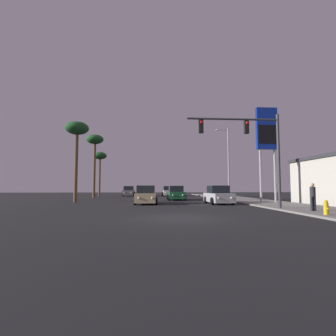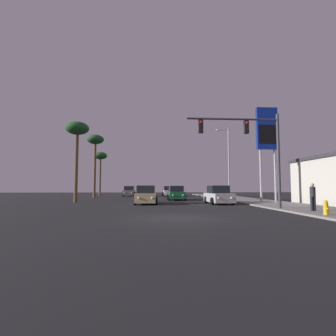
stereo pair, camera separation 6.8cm
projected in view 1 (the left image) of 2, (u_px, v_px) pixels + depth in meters
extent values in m
plane|color=black|center=(178.00, 218.00, 13.24)|extent=(120.00, 120.00, 0.00)
cube|color=gray|center=(270.00, 203.00, 23.84)|extent=(5.00, 60.00, 0.12)
cube|color=silver|center=(168.00, 193.00, 43.96)|extent=(1.91, 4.24, 0.80)
cube|color=black|center=(168.00, 188.00, 44.16)|extent=(1.65, 2.04, 0.70)
cylinder|color=black|center=(163.00, 194.00, 42.58)|extent=(0.24, 0.64, 0.64)
cylinder|color=black|center=(174.00, 194.00, 42.70)|extent=(0.24, 0.64, 0.64)
cylinder|color=black|center=(163.00, 194.00, 45.17)|extent=(0.24, 0.64, 0.64)
cylinder|color=black|center=(173.00, 194.00, 45.29)|extent=(0.24, 0.64, 0.64)
sphere|color=#F2EACC|center=(166.00, 193.00, 41.81)|extent=(0.18, 0.18, 0.18)
sphere|color=#F2EACC|center=(173.00, 193.00, 41.89)|extent=(0.18, 0.18, 0.18)
cube|color=#B7B7BC|center=(218.00, 198.00, 24.04)|extent=(1.96, 4.26, 0.80)
cube|color=black|center=(218.00, 189.00, 24.24)|extent=(1.67, 2.06, 0.70)
cylinder|color=black|center=(212.00, 201.00, 22.66)|extent=(0.24, 0.64, 0.64)
cylinder|color=black|center=(233.00, 201.00, 22.78)|extent=(0.24, 0.64, 0.64)
cylinder|color=black|center=(206.00, 200.00, 25.25)|extent=(0.24, 0.64, 0.64)
cylinder|color=black|center=(224.00, 200.00, 25.37)|extent=(0.24, 0.64, 0.64)
sphere|color=#F2EACC|center=(218.00, 198.00, 21.89)|extent=(0.18, 0.18, 0.18)
sphere|color=#F2EACC|center=(232.00, 198.00, 21.97)|extent=(0.18, 0.18, 0.18)
cube|color=tan|center=(146.00, 198.00, 23.93)|extent=(1.92, 4.25, 0.80)
cube|color=black|center=(146.00, 189.00, 24.13)|extent=(1.66, 2.05, 0.70)
cylinder|color=black|center=(135.00, 201.00, 22.55)|extent=(0.24, 0.64, 0.64)
cylinder|color=black|center=(156.00, 201.00, 22.68)|extent=(0.24, 0.64, 0.64)
cylinder|color=black|center=(137.00, 200.00, 25.15)|extent=(0.24, 0.64, 0.64)
cylinder|color=black|center=(155.00, 200.00, 25.27)|extent=(0.24, 0.64, 0.64)
sphere|color=#F2EACC|center=(139.00, 198.00, 21.79)|extent=(0.18, 0.18, 0.18)
sphere|color=#F2EACC|center=(152.00, 198.00, 21.86)|extent=(0.18, 0.18, 0.18)
cube|color=slate|center=(129.00, 193.00, 44.32)|extent=(1.83, 4.21, 0.80)
cube|color=black|center=(129.00, 188.00, 44.53)|extent=(1.61, 2.01, 0.70)
cylinder|color=black|center=(123.00, 194.00, 42.95)|extent=(0.24, 0.64, 0.64)
cylinder|color=black|center=(134.00, 194.00, 43.07)|extent=(0.24, 0.64, 0.64)
cylinder|color=black|center=(124.00, 194.00, 45.54)|extent=(0.24, 0.64, 0.64)
cylinder|color=black|center=(135.00, 194.00, 45.66)|extent=(0.24, 0.64, 0.64)
sphere|color=#F2EACC|center=(124.00, 193.00, 42.18)|extent=(0.18, 0.18, 0.18)
sphere|color=#F2EACC|center=(131.00, 193.00, 42.26)|extent=(0.18, 0.18, 0.18)
cube|color=#195933|center=(176.00, 195.00, 31.21)|extent=(1.80, 4.20, 0.80)
cube|color=black|center=(176.00, 189.00, 31.41)|extent=(1.60, 2.00, 0.70)
cylinder|color=black|center=(169.00, 198.00, 29.83)|extent=(0.24, 0.64, 0.64)
cylinder|color=black|center=(185.00, 198.00, 29.96)|extent=(0.24, 0.64, 0.64)
cylinder|color=black|center=(168.00, 197.00, 32.43)|extent=(0.24, 0.64, 0.64)
cylinder|color=black|center=(182.00, 197.00, 32.55)|extent=(0.24, 0.64, 0.64)
sphere|color=#F2EACC|center=(173.00, 195.00, 29.07)|extent=(0.18, 0.18, 0.18)
sphere|color=#F2EACC|center=(183.00, 195.00, 29.14)|extent=(0.18, 0.18, 0.18)
cube|color=maroon|center=(147.00, 193.00, 44.18)|extent=(1.89, 4.24, 0.80)
cube|color=black|center=(147.00, 188.00, 44.39)|extent=(1.64, 2.03, 0.70)
cylinder|color=black|center=(141.00, 194.00, 42.81)|extent=(0.24, 0.64, 0.64)
cylinder|color=black|center=(152.00, 194.00, 42.93)|extent=(0.24, 0.64, 0.64)
cylinder|color=black|center=(142.00, 194.00, 45.40)|extent=(0.24, 0.64, 0.64)
cylinder|color=black|center=(152.00, 194.00, 45.52)|extent=(0.24, 0.64, 0.64)
sphere|color=#F2EACC|center=(143.00, 193.00, 42.04)|extent=(0.18, 0.18, 0.18)
sphere|color=#F2EACC|center=(150.00, 193.00, 42.11)|extent=(0.18, 0.18, 0.18)
cylinder|color=#38383D|center=(279.00, 161.00, 18.04)|extent=(0.20, 0.20, 6.50)
cylinder|color=#38383D|center=(233.00, 119.00, 18.03)|extent=(6.35, 0.14, 0.14)
cube|color=black|center=(246.00, 127.00, 18.06)|extent=(0.30, 0.24, 0.90)
sphere|color=red|center=(247.00, 123.00, 17.94)|extent=(0.20, 0.20, 0.20)
cube|color=black|center=(201.00, 127.00, 17.85)|extent=(0.30, 0.24, 0.90)
sphere|color=red|center=(201.00, 122.00, 17.73)|extent=(0.20, 0.20, 0.20)
cylinder|color=#99999E|center=(229.00, 163.00, 33.83)|extent=(0.18, 0.18, 9.00)
cylinder|color=#99999E|center=(223.00, 130.00, 34.10)|extent=(1.40, 0.10, 0.10)
ellipsoid|color=silver|center=(217.00, 130.00, 34.04)|extent=(0.50, 0.24, 0.20)
cylinder|color=#99999E|center=(261.00, 176.00, 24.61)|extent=(0.20, 0.20, 5.00)
cylinder|color=#99999E|center=(275.00, 176.00, 24.70)|extent=(0.20, 0.20, 5.00)
cube|color=navy|center=(267.00, 129.00, 24.97)|extent=(2.00, 0.40, 4.00)
cube|color=black|center=(268.00, 134.00, 24.72)|extent=(1.80, 0.03, 1.80)
cylinder|color=gold|center=(326.00, 209.00, 13.56)|extent=(0.24, 0.24, 0.60)
sphere|color=gold|center=(326.00, 202.00, 13.59)|extent=(0.20, 0.20, 0.20)
cylinder|color=gold|center=(328.00, 209.00, 13.40)|extent=(0.08, 0.10, 0.08)
cylinder|color=#23232D|center=(312.00, 204.00, 15.78)|extent=(0.16, 0.16, 0.85)
cylinder|color=#23232D|center=(315.00, 204.00, 15.79)|extent=(0.16, 0.16, 0.85)
cylinder|color=#262628|center=(313.00, 192.00, 15.83)|extent=(0.32, 0.32, 0.60)
sphere|color=tan|center=(312.00, 185.00, 15.86)|extent=(0.22, 0.22, 0.22)
cylinder|color=brown|center=(94.00, 170.00, 36.78)|extent=(0.36, 0.36, 7.80)
ellipsoid|color=#1E5123|center=(95.00, 139.00, 37.09)|extent=(2.40, 2.40, 1.32)
cylinder|color=brown|center=(100.00, 177.00, 46.61)|extent=(0.36, 0.36, 6.66)
ellipsoid|color=#1E5123|center=(100.00, 156.00, 46.88)|extent=(2.40, 2.40, 1.32)
cylinder|color=brown|center=(76.00, 167.00, 26.82)|extent=(0.36, 0.36, 7.16)
ellipsoid|color=#1E5123|center=(77.00, 128.00, 27.11)|extent=(2.40, 2.40, 1.32)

